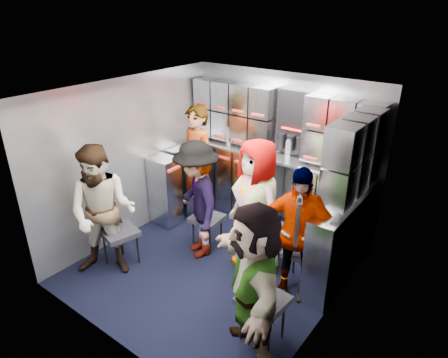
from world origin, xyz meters
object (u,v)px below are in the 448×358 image
Objects in this scene: jump_seat_mid_right at (302,253)px; jump_seat_near_left at (119,234)px; attendant_arc_b at (197,200)px; jump_seat_mid_left at (207,220)px; attendant_arc_c at (256,207)px; attendant_standing at (197,166)px; attendant_arc_d at (297,234)px; jump_seat_center at (264,227)px; jump_seat_near_right at (263,302)px; attendant_arc_e at (253,284)px; attendant_arc_a at (103,213)px.

jump_seat_near_left is at bearing -152.95° from jump_seat_mid_right.
attendant_arc_b is at bearing -169.86° from jump_seat_mid_right.
jump_seat_near_left is 1.11× the size of jump_seat_mid_left.
attendant_standing is at bearing -176.57° from attendant_arc_c.
attendant_arc_d is at bearing -5.55° from jump_seat_mid_left.
attendant_arc_c is at bearing -7.52° from attendant_standing.
jump_seat_near_left reaches higher than jump_seat_mid_left.
attendant_arc_d is at bearing 36.66° from attendant_arc_b.
attendant_arc_c reaches higher than jump_seat_center.
attendant_arc_b reaches higher than jump_seat_near_right.
attendant_arc_c reaches higher than jump_seat_near_right.
jump_seat_near_right is at bearing -101.25° from attendant_arc_d.
jump_seat_near_left is at bearing -122.78° from jump_seat_mid_left.
attendant_arc_d is at bearing 96.44° from jump_seat_near_right.
attendant_arc_d is at bearing 8.44° from attendant_arc_c.
attendant_arc_b is 0.93× the size of attendant_arc_c.
jump_seat_near_right is at bearing 7.31° from attendant_arc_b.
jump_seat_mid_left is 0.96× the size of jump_seat_mid_right.
attendant_standing is 2.47m from attendant_arc_e.
attendant_arc_a is at bearing -170.64° from attendant_arc_d.
jump_seat_center reaches higher than jump_seat_near_right.
jump_seat_mid_left is at bearing 147.41° from jump_seat_near_right.
jump_seat_mid_left is 0.27× the size of attendant_arc_c.
attendant_arc_e is (1.39, -0.89, 0.02)m from attendant_arc_b.
attendant_standing reaches higher than jump_seat_near_right.
jump_seat_near_right is (0.68, -1.09, -0.01)m from jump_seat_center.
attendant_arc_c is (-0.68, 0.91, 0.37)m from jump_seat_near_right.
jump_seat_near_right is at bearing -84.78° from jump_seat_mid_right.
jump_seat_center is 0.34× the size of attendant_arc_e.
jump_seat_mid_left is (0.59, 0.91, -0.03)m from jump_seat_near_left.
jump_seat_mid_right is 1.37m from attendant_arc_b.
jump_seat_mid_left is 0.26× the size of attendant_standing.
jump_seat_center is (0.71, 0.20, 0.06)m from jump_seat_mid_left.
attendant_arc_a is at bearing -136.41° from attendant_arc_e.
attendant_arc_c is (1.26, -0.44, -0.04)m from attendant_standing.
jump_seat_mid_right is at bearing 44.46° from attendant_arc_b.
attendant_arc_b is 1.65m from attendant_arc_e.
attendant_standing is at bearing 88.27° from jump_seat_near_left.
jump_seat_mid_right is 0.27× the size of attendant_standing.
attendant_arc_a reaches higher than jump_seat_near_left.
attendant_standing is at bearing -175.37° from attendant_arc_e.
jump_seat_near_left is 0.33× the size of attendant_arc_d.
attendant_arc_a is 1.05× the size of attendant_arc_b.
jump_seat_near_right is 1.59m from attendant_arc_b.
attendant_arc_d is (1.89, 0.97, -0.04)m from attendant_arc_a.
jump_seat_mid_right is 0.95m from jump_seat_near_right.
attendant_arc_b is (0.00, -0.18, 0.36)m from jump_seat_mid_left.
jump_seat_near_right is (1.39, -0.89, 0.04)m from jump_seat_mid_left.
attendant_arc_d is at bearing 22.57° from jump_seat_near_left.
attendant_arc_b reaches higher than jump_seat_near_left.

